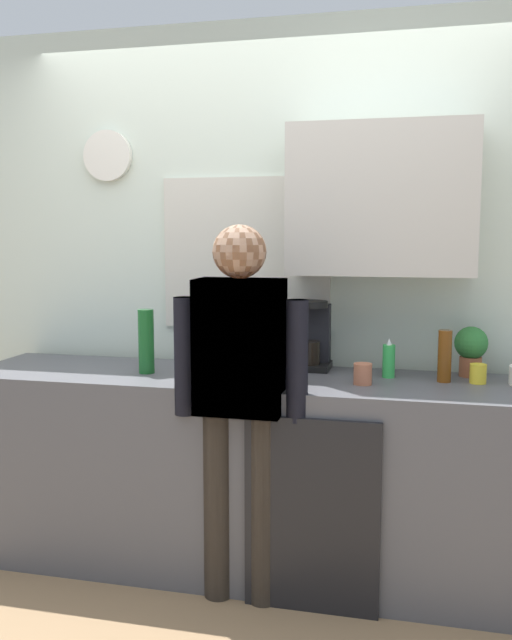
# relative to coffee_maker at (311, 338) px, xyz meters

# --- Properties ---
(ground_plane) EXTENTS (8.00, 8.00, 0.00)m
(ground_plane) POSITION_rel_coffee_maker_xyz_m (-0.21, -0.56, -1.06)
(ground_plane) COLOR #8C6D4C
(kitchen_counter) EXTENTS (2.75, 0.64, 0.91)m
(kitchen_counter) POSITION_rel_coffee_maker_xyz_m (-0.21, -0.26, -0.60)
(kitchen_counter) COLOR #4C4C51
(kitchen_counter) RESTS_ON ground_plane
(dishwasher_panel) EXTENTS (0.56, 0.02, 0.82)m
(dishwasher_panel) POSITION_rel_coffee_maker_xyz_m (0.10, -0.59, -0.65)
(dishwasher_panel) COLOR black
(dishwasher_panel) RESTS_ON ground_plane
(back_wall_assembly) EXTENTS (4.35, 0.42, 2.60)m
(back_wall_assembly) POSITION_rel_coffee_maker_xyz_m (-0.14, 0.14, 0.30)
(back_wall_assembly) COLOR silver
(back_wall_assembly) RESTS_ON ground_plane
(coffee_maker) EXTENTS (0.20, 0.20, 0.33)m
(coffee_maker) POSITION_rel_coffee_maker_xyz_m (0.00, 0.00, 0.00)
(coffee_maker) COLOR black
(coffee_maker) RESTS_ON kitchen_counter
(bottle_amber_beer) EXTENTS (0.06, 0.06, 0.23)m
(bottle_amber_beer) POSITION_rel_coffee_maker_xyz_m (0.62, -0.18, -0.03)
(bottle_amber_beer) COLOR brown
(bottle_amber_beer) RESTS_ON kitchen_counter
(bottle_clear_soda) EXTENTS (0.09, 0.09, 0.28)m
(bottle_clear_soda) POSITION_rel_coffee_maker_xyz_m (-0.26, -0.49, -0.01)
(bottle_clear_soda) COLOR #2D8C33
(bottle_clear_soda) RESTS_ON kitchen_counter
(bottle_green_wine) EXTENTS (0.07, 0.07, 0.30)m
(bottle_green_wine) POSITION_rel_coffee_maker_xyz_m (-0.73, -0.30, 0.00)
(bottle_green_wine) COLOR #195923
(bottle_green_wine) RESTS_ON kitchen_counter
(cup_yellow_cup) EXTENTS (0.07, 0.07, 0.08)m
(cup_yellow_cup) POSITION_rel_coffee_maker_xyz_m (0.77, -0.17, -0.10)
(cup_yellow_cup) COLOR yellow
(cup_yellow_cup) RESTS_ON kitchen_counter
(cup_terracotta_mug) EXTENTS (0.08, 0.08, 0.09)m
(cup_terracotta_mug) POSITION_rel_coffee_maker_xyz_m (0.28, -0.31, -0.10)
(cup_terracotta_mug) COLOR #B26647
(cup_terracotta_mug) RESTS_ON kitchen_counter
(potted_plant) EXTENTS (0.15, 0.15, 0.23)m
(potted_plant) POSITION_rel_coffee_maker_xyz_m (0.74, -0.03, -0.01)
(potted_plant) COLOR #9E5638
(potted_plant) RESTS_ON kitchen_counter
(dish_soap) EXTENTS (0.06, 0.06, 0.18)m
(dish_soap) POSITION_rel_coffee_maker_xyz_m (0.38, -0.14, -0.07)
(dish_soap) COLOR green
(dish_soap) RESTS_ON kitchen_counter
(storage_canister) EXTENTS (0.14, 0.14, 0.17)m
(storage_canister) POSITION_rel_coffee_maker_xyz_m (-0.43, -0.34, -0.06)
(storage_canister) COLOR silver
(storage_canister) RESTS_ON kitchen_counter
(person_at_sink) EXTENTS (0.57, 0.22, 1.60)m
(person_at_sink) POSITION_rel_coffee_maker_xyz_m (-0.21, -0.56, -0.11)
(person_at_sink) COLOR black
(person_at_sink) RESTS_ON ground_plane
(person_guest) EXTENTS (0.57, 0.22, 1.60)m
(person_guest) POSITION_rel_coffee_maker_xyz_m (-0.21, -0.56, -0.11)
(person_guest) COLOR brown
(person_guest) RESTS_ON ground_plane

